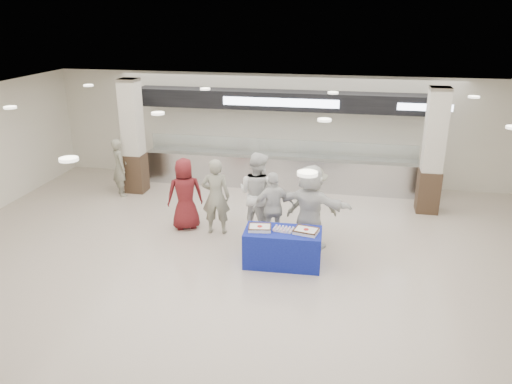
% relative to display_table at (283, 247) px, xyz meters
% --- Properties ---
extents(ground, '(14.00, 14.00, 0.00)m').
position_rel_display_table_xyz_m(ground, '(-0.74, -0.63, -0.38)').
color(ground, beige).
rests_on(ground, ground).
extents(serving_line, '(8.70, 0.85, 2.80)m').
position_rel_display_table_xyz_m(serving_line, '(-0.74, 4.76, 0.78)').
color(serving_line, '#B8BBC0').
rests_on(serving_line, ground).
extents(column_left, '(0.55, 0.55, 3.20)m').
position_rel_display_table_xyz_m(column_left, '(-4.74, 3.57, 1.15)').
color(column_left, '#332317').
rests_on(column_left, ground).
extents(column_right, '(0.55, 0.55, 3.20)m').
position_rel_display_table_xyz_m(column_right, '(3.26, 3.57, 1.15)').
color(column_right, '#332317').
rests_on(column_right, ground).
extents(display_table, '(1.58, 0.84, 0.75)m').
position_rel_display_table_xyz_m(display_table, '(0.00, 0.00, 0.00)').
color(display_table, navy).
rests_on(display_table, ground).
extents(sheet_cake_left, '(0.50, 0.41, 0.10)m').
position_rel_display_table_xyz_m(sheet_cake_left, '(-0.47, -0.04, 0.42)').
color(sheet_cake_left, white).
rests_on(sheet_cake_left, display_table).
extents(sheet_cake_right, '(0.52, 0.44, 0.10)m').
position_rel_display_table_xyz_m(sheet_cake_right, '(0.47, -0.02, 0.42)').
color(sheet_cake_right, white).
rests_on(sheet_cake_right, display_table).
extents(cupcake_tray, '(0.38, 0.30, 0.06)m').
position_rel_display_table_xyz_m(cupcake_tray, '(0.01, 0.01, 0.40)').
color(cupcake_tray, silver).
rests_on(cupcake_tray, display_table).
extents(civilian_maroon, '(0.99, 0.85, 1.73)m').
position_rel_display_table_xyz_m(civilian_maroon, '(-2.52, 1.36, 0.49)').
color(civilian_maroon, maroon).
rests_on(civilian_maroon, ground).
extents(soldier_a, '(0.70, 0.50, 1.80)m').
position_rel_display_table_xyz_m(soldier_a, '(-1.74, 1.24, 0.53)').
color(soldier_a, slate).
rests_on(soldier_a, ground).
extents(chef_tall, '(1.15, 1.04, 1.95)m').
position_rel_display_table_xyz_m(chef_tall, '(-0.80, 1.43, 0.60)').
color(chef_tall, silver).
rests_on(chef_tall, ground).
extents(chef_short, '(1.05, 0.74, 1.65)m').
position_rel_display_table_xyz_m(chef_short, '(-0.35, 0.99, 0.45)').
color(chef_short, silver).
rests_on(chef_short, ground).
extents(soldier_b, '(1.23, 0.87, 1.73)m').
position_rel_display_table_xyz_m(soldier_b, '(0.47, 1.30, 0.49)').
color(soldier_b, slate).
rests_on(soldier_b, ground).
extents(civilian_white, '(1.83, 1.01, 1.89)m').
position_rel_display_table_xyz_m(civilian_white, '(0.46, 0.92, 0.57)').
color(civilian_white, white).
rests_on(civilian_white, ground).
extents(soldier_bg, '(0.67, 0.71, 1.63)m').
position_rel_display_table_xyz_m(soldier_bg, '(-5.04, 3.18, 0.44)').
color(soldier_bg, slate).
rests_on(soldier_bg, ground).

